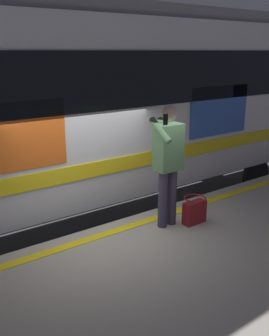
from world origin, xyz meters
name	(u,v)px	position (x,y,z in m)	size (l,w,h in m)	color
ground_plane	(103,278)	(0.00, 0.00, 0.00)	(23.81, 23.81, 0.00)	#3D3D3F
safety_line	(113,232)	(0.00, 0.30, 0.91)	(13.21, 0.16, 0.01)	yellow
track_rail_near	(67,244)	(0.00, -1.22, 0.08)	(17.52, 0.08, 0.16)	slate
track_rail_far	(35,218)	(0.00, -2.65, 0.08)	(17.52, 0.08, 0.16)	slate
train_carriage	(90,98)	(-1.00, -1.93, 2.56)	(11.87, 2.86, 4.05)	silver
passenger	(168,157)	(-0.79, 0.58, 1.97)	(0.57, 0.55, 1.80)	#383347
handbag	(194,211)	(-1.17, 0.78, 1.11)	(0.38, 0.34, 0.41)	maroon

